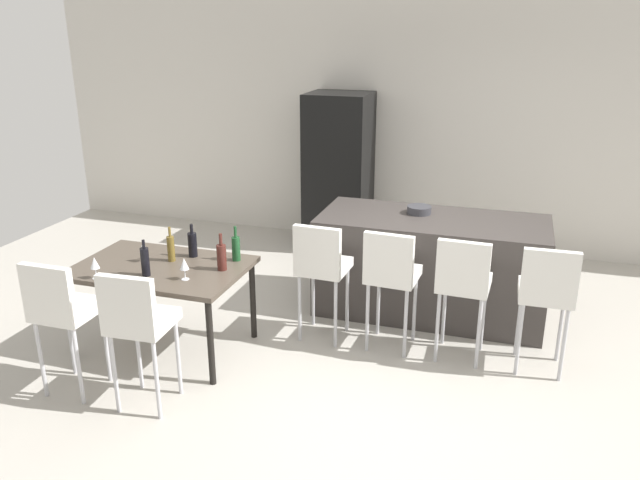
# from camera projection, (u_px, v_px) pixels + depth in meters

# --- Properties ---
(ground_plane) EXTENTS (10.00, 10.00, 0.00)m
(ground_plane) POSITION_uv_depth(u_px,v_px,m) (382.00, 353.00, 5.17)
(ground_plane) COLOR #ADA89E
(back_wall) EXTENTS (10.00, 0.12, 2.90)m
(back_wall) POSITION_uv_depth(u_px,v_px,m) (439.00, 126.00, 7.30)
(back_wall) COLOR beige
(back_wall) RESTS_ON ground_plane
(kitchen_island) EXTENTS (2.06, 0.91, 0.92)m
(kitchen_island) POSITION_uv_depth(u_px,v_px,m) (430.00, 265.00, 5.79)
(kitchen_island) COLOR #383330
(kitchen_island) RESTS_ON ground_plane
(bar_chair_left) EXTENTS (0.42, 0.42, 1.05)m
(bar_chair_left) POSITION_uv_depth(u_px,v_px,m) (322.00, 263.00, 5.19)
(bar_chair_left) COLOR silver
(bar_chair_left) RESTS_ON ground_plane
(bar_chair_middle) EXTENTS (0.42, 0.42, 1.05)m
(bar_chair_middle) POSITION_uv_depth(u_px,v_px,m) (391.00, 271.00, 5.02)
(bar_chair_middle) COLOR silver
(bar_chair_middle) RESTS_ON ground_plane
(bar_chair_right) EXTENTS (0.42, 0.42, 1.05)m
(bar_chair_right) POSITION_uv_depth(u_px,v_px,m) (463.00, 280.00, 4.86)
(bar_chair_right) COLOR silver
(bar_chair_right) RESTS_ON ground_plane
(bar_chair_far) EXTENTS (0.41, 0.41, 1.05)m
(bar_chair_far) POSITION_uv_depth(u_px,v_px,m) (547.00, 290.00, 4.68)
(bar_chair_far) COLOR silver
(bar_chair_far) RESTS_ON ground_plane
(dining_table) EXTENTS (1.37, 0.90, 0.74)m
(dining_table) POSITION_uv_depth(u_px,v_px,m) (161.00, 273.00, 5.05)
(dining_table) COLOR #4C4238
(dining_table) RESTS_ON ground_plane
(dining_chair_near) EXTENTS (0.40, 0.40, 1.05)m
(dining_chair_near) POSITION_uv_depth(u_px,v_px,m) (61.00, 307.00, 4.40)
(dining_chair_near) COLOR silver
(dining_chair_near) RESTS_ON ground_plane
(dining_chair_far) EXTENTS (0.42, 0.42, 1.05)m
(dining_chair_far) POSITION_uv_depth(u_px,v_px,m) (137.00, 319.00, 4.22)
(dining_chair_far) COLOR silver
(dining_chair_far) RESTS_ON ground_plane
(wine_bottle_near) EXTENTS (0.07, 0.07, 0.29)m
(wine_bottle_near) POSITION_uv_depth(u_px,v_px,m) (236.00, 248.00, 5.11)
(wine_bottle_near) COLOR #194723
(wine_bottle_near) RESTS_ON dining_table
(wine_bottle_right) EXTENTS (0.08, 0.08, 0.30)m
(wine_bottle_right) POSITION_uv_depth(u_px,v_px,m) (222.00, 257.00, 4.91)
(wine_bottle_right) COLOR #471E19
(wine_bottle_right) RESTS_ON dining_table
(wine_bottle_left) EXTENTS (0.07, 0.07, 0.28)m
(wine_bottle_left) POSITION_uv_depth(u_px,v_px,m) (192.00, 244.00, 5.19)
(wine_bottle_left) COLOR black
(wine_bottle_left) RESTS_ON dining_table
(wine_bottle_end) EXTENTS (0.07, 0.07, 0.29)m
(wine_bottle_end) POSITION_uv_depth(u_px,v_px,m) (145.00, 261.00, 4.80)
(wine_bottle_end) COLOR black
(wine_bottle_end) RESTS_ON dining_table
(wine_bottle_inner) EXTENTS (0.06, 0.06, 0.29)m
(wine_bottle_inner) POSITION_uv_depth(u_px,v_px,m) (171.00, 248.00, 5.09)
(wine_bottle_inner) COLOR brown
(wine_bottle_inner) RESTS_ON dining_table
(wine_glass_middle) EXTENTS (0.07, 0.07, 0.17)m
(wine_glass_middle) POSITION_uv_depth(u_px,v_px,m) (184.00, 264.00, 4.72)
(wine_glass_middle) COLOR silver
(wine_glass_middle) RESTS_ON dining_table
(wine_glass_far) EXTENTS (0.07, 0.07, 0.17)m
(wine_glass_far) POSITION_uv_depth(u_px,v_px,m) (143.00, 247.00, 5.08)
(wine_glass_far) COLOR silver
(wine_glass_far) RESTS_ON dining_table
(wine_glass_corner) EXTENTS (0.07, 0.07, 0.17)m
(wine_glass_corner) POSITION_uv_depth(u_px,v_px,m) (95.00, 263.00, 4.74)
(wine_glass_corner) COLOR silver
(wine_glass_corner) RESTS_ON dining_table
(refrigerator) EXTENTS (0.72, 0.68, 1.84)m
(refrigerator) POSITION_uv_depth(u_px,v_px,m) (339.00, 172.00, 7.39)
(refrigerator) COLOR black
(refrigerator) RESTS_ON ground_plane
(fruit_bowl) EXTENTS (0.22, 0.22, 0.07)m
(fruit_bowl) POSITION_uv_depth(u_px,v_px,m) (419.00, 210.00, 5.77)
(fruit_bowl) COLOR #333338
(fruit_bowl) RESTS_ON kitchen_island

